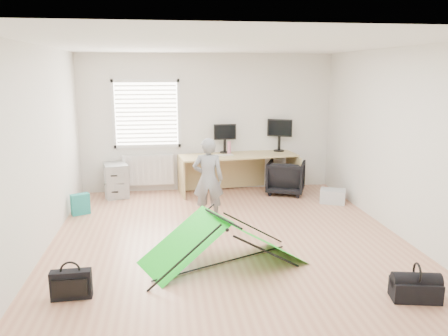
{
  "coord_description": "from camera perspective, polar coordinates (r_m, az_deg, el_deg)",
  "views": [
    {
      "loc": [
        -0.86,
        -5.89,
        2.36
      ],
      "look_at": [
        0.0,
        0.4,
        0.95
      ],
      "focal_mm": 35.0,
      "sensor_mm": 36.0,
      "label": 1
    }
  ],
  "objects": [
    {
      "name": "office_chair",
      "position": [
        8.65,
        8.08,
        -1.2
      ],
      "size": [
        0.92,
        0.93,
        0.65
      ],
      "primitive_type": "imported",
      "rotation": [
        0.0,
        0.0,
        2.75
      ],
      "color": "black",
      "rests_on": "ground"
    },
    {
      "name": "storage_crate",
      "position": [
        8.24,
        14.01,
        -3.6
      ],
      "size": [
        0.53,
        0.46,
        0.25
      ],
      "primitive_type": "cube",
      "rotation": [
        0.0,
        0.0,
        -0.43
      ],
      "color": "#B9BEC2",
      "rests_on": "ground"
    },
    {
      "name": "keyboard",
      "position": [
        8.39,
        -0.2,
        1.69
      ],
      "size": [
        0.43,
        0.19,
        0.02
      ],
      "primitive_type": "cube",
      "rotation": [
        0.0,
        0.0,
        0.12
      ],
      "color": "beige",
      "rests_on": "desk"
    },
    {
      "name": "radiator",
      "position": [
        8.77,
        -9.82,
        -0.22
      ],
      "size": [
        1.0,
        0.12,
        0.6
      ],
      "primitive_type": "cube",
      "color": "silver",
      "rests_on": "back_wall"
    },
    {
      "name": "white_box",
      "position": [
        6.24,
        -6.23,
        -9.25
      ],
      "size": [
        0.12,
        0.12,
        0.11
      ],
      "primitive_type": "cube",
      "rotation": [
        0.0,
        0.0,
        0.14
      ],
      "color": "silver",
      "rests_on": "ground"
    },
    {
      "name": "monitor_left",
      "position": [
        8.66,
        0.1,
        3.38
      ],
      "size": [
        0.44,
        0.11,
        0.42
      ],
      "primitive_type": "cube",
      "rotation": [
        0.0,
        0.0,
        0.02
      ],
      "color": "black",
      "rests_on": "desk"
    },
    {
      "name": "thermos",
      "position": [
        8.52,
        0.68,
        2.65
      ],
      "size": [
        0.07,
        0.07,
        0.25
      ],
      "primitive_type": "cylinder",
      "rotation": [
        0.0,
        0.0,
        -0.03
      ],
      "color": "#C87089",
      "rests_on": "desk"
    },
    {
      "name": "person",
      "position": [
        6.97,
        -2.09,
        -1.49
      ],
      "size": [
        0.52,
        0.38,
        1.35
      ],
      "primitive_type": "imported",
      "rotation": [
        0.0,
        0.0,
        3.03
      ],
      "color": "slate",
      "rests_on": "ground"
    },
    {
      "name": "back_wall",
      "position": [
        8.74,
        -2.1,
        5.89
      ],
      "size": [
        5.0,
        0.02,
        2.7
      ],
      "primitive_type": "cube",
      "color": "silver",
      "rests_on": "ground"
    },
    {
      "name": "duffel_bag",
      "position": [
        5.18,
        23.72,
        -14.4
      ],
      "size": [
        0.53,
        0.35,
        0.21
      ],
      "primitive_type": "cube",
      "rotation": [
        0.0,
        0.0,
        -0.21
      ],
      "color": "black",
      "rests_on": "ground"
    },
    {
      "name": "ground",
      "position": [
        6.4,
        0.49,
        -9.11
      ],
      "size": [
        5.5,
        5.5,
        0.0
      ],
      "primitive_type": "plane",
      "color": "tan",
      "rests_on": "ground"
    },
    {
      "name": "monitor_right",
      "position": [
        8.9,
        7.22,
        3.71
      ],
      "size": [
        0.5,
        0.31,
        0.48
      ],
      "primitive_type": "cube",
      "rotation": [
        0.0,
        0.0,
        -0.43
      ],
      "color": "black",
      "rests_on": "desk"
    },
    {
      "name": "tote_bag",
      "position": [
        7.73,
        -18.25,
        -4.51
      ],
      "size": [
        0.33,
        0.24,
        0.35
      ],
      "primitive_type": "cube",
      "rotation": [
        0.0,
        0.0,
        0.43
      ],
      "color": "teal",
      "rests_on": "ground"
    },
    {
      "name": "window",
      "position": [
        8.64,
        -10.09,
        6.97
      ],
      "size": [
        1.2,
        0.06,
        1.2
      ],
      "primitive_type": "cube",
      "color": "silver",
      "rests_on": "back_wall"
    },
    {
      "name": "filing_cabinet",
      "position": [
        8.61,
        -13.91,
        -1.54
      ],
      "size": [
        0.52,
        0.63,
        0.64
      ],
      "primitive_type": "cube",
      "rotation": [
        0.0,
        0.0,
        0.22
      ],
      "color": "#999D9E",
      "rests_on": "ground"
    },
    {
      "name": "desk",
      "position": [
        8.58,
        1.87,
        -0.78
      ],
      "size": [
        2.33,
        1.0,
        0.77
      ],
      "primitive_type": "cube",
      "rotation": [
        0.0,
        0.0,
        0.13
      ],
      "color": "tan",
      "rests_on": "ground"
    },
    {
      "name": "laptop_bag",
      "position": [
        5.04,
        -19.32,
        -14.17
      ],
      "size": [
        0.42,
        0.14,
        0.32
      ],
      "primitive_type": "cube",
      "rotation": [
        0.0,
        0.0,
        0.03
      ],
      "color": "black",
      "rests_on": "ground"
    },
    {
      "name": "kite",
      "position": [
        5.49,
        -0.18,
        -9.55
      ],
      "size": [
        2.09,
        1.55,
        0.6
      ],
      "primitive_type": null,
      "rotation": [
        0.0,
        0.0,
        0.42
      ],
      "color": "#13D01D",
      "rests_on": "ground"
    }
  ]
}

